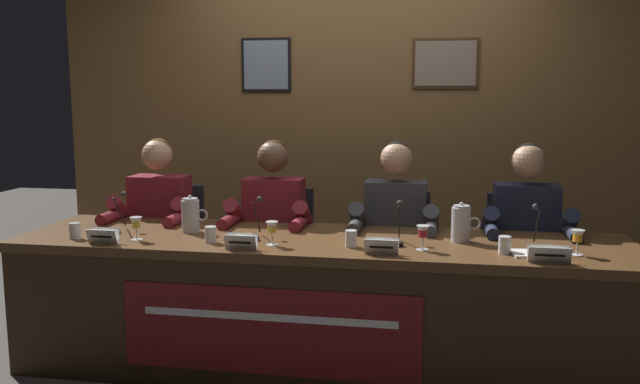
# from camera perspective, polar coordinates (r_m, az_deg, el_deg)

# --- Properties ---
(ground_plane) EXTENTS (12.00, 12.00, 0.00)m
(ground_plane) POSITION_cam_1_polar(r_m,az_deg,el_deg) (3.71, 0.00, -15.07)
(ground_plane) COLOR #4C4742
(wall_back_panelled) EXTENTS (4.49, 0.14, 2.60)m
(wall_back_panelled) POSITION_cam_1_polar(r_m,az_deg,el_deg) (4.83, 3.04, 6.35)
(wall_back_panelled) COLOR brown
(wall_back_panelled) RESTS_ON ground_plane
(conference_table) EXTENTS (3.29, 0.83, 0.73)m
(conference_table) POSITION_cam_1_polar(r_m,az_deg,el_deg) (3.44, -0.38, -8.11)
(conference_table) COLOR brown
(conference_table) RESTS_ON ground_plane
(chair_far_left) EXTENTS (0.44, 0.44, 0.89)m
(chair_far_left) POSITION_cam_1_polar(r_m,az_deg,el_deg) (4.43, -13.07, -5.49)
(chair_far_left) COLOR black
(chair_far_left) RESTS_ON ground_plane
(panelist_far_left) EXTENTS (0.51, 0.48, 1.22)m
(panelist_far_left) POSITION_cam_1_polar(r_m,az_deg,el_deg) (4.19, -14.26, -2.47)
(panelist_far_left) COLOR black
(panelist_far_left) RESTS_ON ground_plane
(nameplate_far_left) EXTENTS (0.16, 0.06, 0.08)m
(nameplate_far_left) POSITION_cam_1_polar(r_m,az_deg,el_deg) (3.53, -18.54, -3.69)
(nameplate_far_left) COLOR white
(nameplate_far_left) RESTS_ON conference_table
(juice_glass_far_left) EXTENTS (0.06, 0.06, 0.12)m
(juice_glass_far_left) POSITION_cam_1_polar(r_m,az_deg,el_deg) (3.55, -15.87, -2.73)
(juice_glass_far_left) COLOR white
(juice_glass_far_left) RESTS_ON conference_table
(water_cup_far_left) EXTENTS (0.06, 0.06, 0.08)m
(water_cup_far_left) POSITION_cam_1_polar(r_m,az_deg,el_deg) (3.70, -20.73, -3.28)
(water_cup_far_left) COLOR silver
(water_cup_far_left) RESTS_ON conference_table
(microphone_far_left) EXTENTS (0.06, 0.17, 0.22)m
(microphone_far_left) POSITION_cam_1_polar(r_m,az_deg,el_deg) (3.80, -17.34, -2.25)
(microphone_far_left) COLOR black
(microphone_far_left) RESTS_ON conference_table
(chair_center_left) EXTENTS (0.44, 0.44, 0.89)m
(chair_center_left) POSITION_cam_1_polar(r_m,az_deg,el_deg) (4.19, -3.61, -6.07)
(chair_center_left) COLOR black
(chair_center_left) RESTS_ON ground_plane
(panelist_center_left) EXTENTS (0.51, 0.48, 1.22)m
(panelist_center_left) POSITION_cam_1_polar(r_m,az_deg,el_deg) (3.95, -4.33, -2.91)
(panelist_center_left) COLOR black
(panelist_center_left) RESTS_ON ground_plane
(nameplate_center_left) EXTENTS (0.16, 0.06, 0.08)m
(nameplate_center_left) POSITION_cam_1_polar(r_m,az_deg,el_deg) (3.24, -6.96, -4.36)
(nameplate_center_left) COLOR white
(nameplate_center_left) RESTS_ON conference_table
(juice_glass_center_left) EXTENTS (0.06, 0.06, 0.12)m
(juice_glass_center_left) POSITION_cam_1_polar(r_m,az_deg,el_deg) (3.31, -4.25, -3.25)
(juice_glass_center_left) COLOR white
(juice_glass_center_left) RESTS_ON conference_table
(water_cup_center_left) EXTENTS (0.06, 0.06, 0.08)m
(water_cup_center_left) POSITION_cam_1_polar(r_m,az_deg,el_deg) (3.42, -9.59, -3.79)
(water_cup_center_left) COLOR silver
(water_cup_center_left) RESTS_ON conference_table
(microphone_center_left) EXTENTS (0.06, 0.17, 0.22)m
(microphone_center_left) POSITION_cam_1_polar(r_m,az_deg,el_deg) (3.47, -5.67, -2.91)
(microphone_center_left) COLOR black
(microphone_center_left) RESTS_ON conference_table
(chair_center_right) EXTENTS (0.44, 0.44, 0.89)m
(chair_center_right) POSITION_cam_1_polar(r_m,az_deg,el_deg) (4.09, 6.68, -6.50)
(chair_center_right) COLOR black
(chair_center_right) RESTS_ON ground_plane
(panelist_center_right) EXTENTS (0.51, 0.48, 1.22)m
(panelist_center_right) POSITION_cam_1_polar(r_m,az_deg,el_deg) (3.83, 6.57, -3.29)
(panelist_center_right) COLOR black
(panelist_center_right) RESTS_ON ground_plane
(nameplate_center_right) EXTENTS (0.16, 0.06, 0.08)m
(nameplate_center_right) POSITION_cam_1_polar(r_m,az_deg,el_deg) (3.13, 5.43, -4.79)
(nameplate_center_right) COLOR white
(nameplate_center_right) RESTS_ON conference_table
(juice_glass_center_right) EXTENTS (0.06, 0.06, 0.12)m
(juice_glass_center_right) POSITION_cam_1_polar(r_m,az_deg,el_deg) (3.24, 9.03, -3.59)
(juice_glass_center_right) COLOR white
(juice_glass_center_right) RESTS_ON conference_table
(water_cup_center_right) EXTENTS (0.06, 0.06, 0.08)m
(water_cup_center_right) POSITION_cam_1_polar(r_m,az_deg,el_deg) (3.28, 2.74, -4.19)
(water_cup_center_right) COLOR silver
(water_cup_center_right) RESTS_ON conference_table
(microphone_center_right) EXTENTS (0.06, 0.17, 0.22)m
(microphone_center_right) POSITION_cam_1_polar(r_m,az_deg,el_deg) (3.35, 6.91, -3.35)
(microphone_center_right) COLOR black
(microphone_center_right) RESTS_ON conference_table
(chair_far_right) EXTENTS (0.44, 0.44, 0.89)m
(chair_far_right) POSITION_cam_1_polar(r_m,az_deg,el_deg) (4.11, 17.18, -6.73)
(chair_far_right) COLOR black
(chair_far_right) RESTS_ON ground_plane
(panelist_far_right) EXTENTS (0.51, 0.48, 1.22)m
(panelist_far_right) POSITION_cam_1_polar(r_m,az_deg,el_deg) (3.86, 17.71, -3.55)
(panelist_far_right) COLOR black
(panelist_far_right) RESTS_ON ground_plane
(nameplate_far_right) EXTENTS (0.19, 0.06, 0.08)m
(nameplate_far_right) POSITION_cam_1_polar(r_m,az_deg,el_deg) (3.15, 19.51, -5.20)
(nameplate_far_right) COLOR white
(nameplate_far_right) RESTS_ON conference_table
(juice_glass_far_right) EXTENTS (0.06, 0.06, 0.12)m
(juice_glass_far_right) POSITION_cam_1_polar(r_m,az_deg,el_deg) (3.33, 21.71, -3.75)
(juice_glass_far_right) COLOR white
(juice_glass_far_right) RESTS_ON conference_table
(water_cup_far_right) EXTENTS (0.06, 0.06, 0.08)m
(water_cup_far_right) POSITION_cam_1_polar(r_m,az_deg,el_deg) (3.27, 15.92, -4.57)
(water_cup_far_right) COLOR silver
(water_cup_far_right) RESTS_ON conference_table
(microphone_far_right) EXTENTS (0.06, 0.17, 0.22)m
(microphone_far_right) POSITION_cam_1_polar(r_m,az_deg,el_deg) (3.40, 18.53, -3.56)
(microphone_far_right) COLOR black
(microphone_far_right) RESTS_ON conference_table
(water_pitcher_left_side) EXTENTS (0.15, 0.10, 0.21)m
(water_pitcher_left_side) POSITION_cam_1_polar(r_m,az_deg,el_deg) (3.69, -11.29, -2.03)
(water_pitcher_left_side) COLOR silver
(water_pitcher_left_side) RESTS_ON conference_table
(water_pitcher_right_side) EXTENTS (0.15, 0.10, 0.21)m
(water_pitcher_right_side) POSITION_cam_1_polar(r_m,az_deg,el_deg) (3.46, 12.32, -2.74)
(water_pitcher_right_side) COLOR silver
(water_pitcher_right_side) RESTS_ON conference_table
(document_stack_far_right) EXTENTS (0.23, 0.18, 0.01)m
(document_stack_far_right) POSITION_cam_1_polar(r_m,az_deg,el_deg) (3.29, 18.30, -5.17)
(document_stack_far_right) COLOR white
(document_stack_far_right) RESTS_ON conference_table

